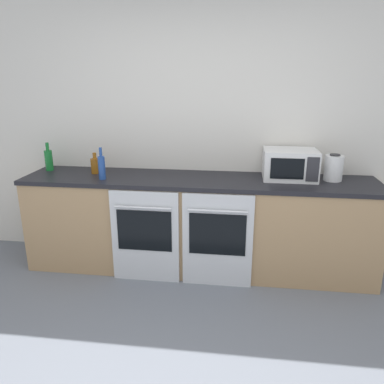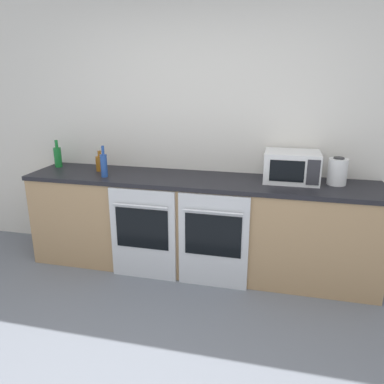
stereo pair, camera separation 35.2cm
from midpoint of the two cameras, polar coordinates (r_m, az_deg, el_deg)
name	(u,v)px [view 2 (the right image)]	position (r m, az deg, el deg)	size (l,w,h in m)	color
wall_back	(206,132)	(3.72, 4.87, 9.15)	(10.00, 0.06, 2.60)	silver
counter_back	(198,224)	(3.62, 3.70, -4.92)	(3.29, 0.64, 0.91)	tan
oven_left	(143,234)	(3.43, -4.60, -6.51)	(0.62, 0.06, 0.87)	silver
oven_right	(213,241)	(3.31, 6.31, -7.56)	(0.62, 0.06, 0.87)	silver
microwave	(292,167)	(3.51, 17.78, 3.67)	(0.48, 0.37, 0.27)	silver
bottle_amber	(100,163)	(3.80, -11.29, 4.32)	(0.08, 0.08, 0.20)	#8C5114
bottle_blue	(104,165)	(3.56, -10.55, 4.07)	(0.06, 0.06, 0.30)	#234793
bottle_green	(58,156)	(4.08, -17.48, 5.16)	(0.08, 0.08, 0.28)	#19722D
kettle	(337,171)	(3.55, 23.98, 2.85)	(0.16, 0.16, 0.24)	white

